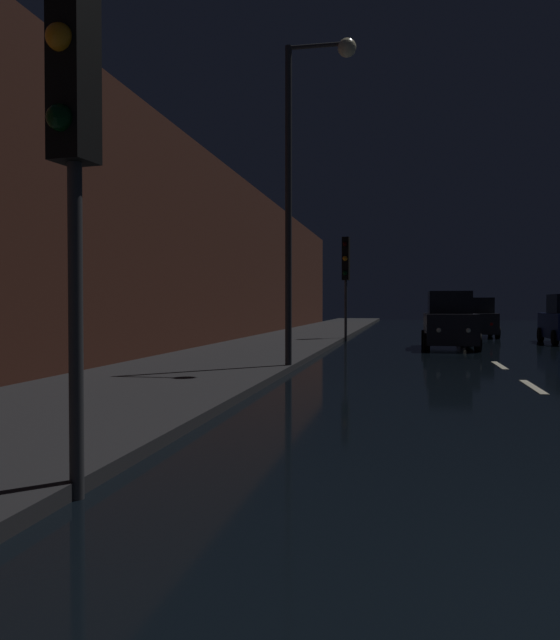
{
  "coord_description": "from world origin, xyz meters",
  "views": [
    {
      "loc": [
        -2.47,
        -2.97,
        1.61
      ],
      "look_at": [
        -6.59,
        18.07,
        1.1
      ],
      "focal_mm": 35.93,
      "sensor_mm": 36.0,
      "label": 1
    }
  ],
  "objects_px": {
    "traffic_light_far_left": "(346,266)",
    "car_approaching_headlights": "(449,322)",
    "streetlamp_overhead": "(306,157)",
    "car_distant_taillights": "(477,319)",
    "traffic_light_near_left": "(72,88)"
  },
  "relations": [
    {
      "from": "car_approaching_headlights",
      "to": "traffic_light_far_left",
      "type": "bearing_deg",
      "value": -133.63
    },
    {
      "from": "traffic_light_near_left",
      "to": "car_approaching_headlights",
      "type": "bearing_deg",
      "value": 175.11
    },
    {
      "from": "traffic_light_near_left",
      "to": "car_distant_taillights",
      "type": "relative_size",
      "value": 1.2
    },
    {
      "from": "car_distant_taillights",
      "to": "car_approaching_headlights",
      "type": "bearing_deg",
      "value": 167.67
    },
    {
      "from": "streetlamp_overhead",
      "to": "car_distant_taillights",
      "type": "bearing_deg",
      "value": 71.81
    },
    {
      "from": "car_approaching_headlights",
      "to": "car_distant_taillights",
      "type": "relative_size",
      "value": 1.08
    },
    {
      "from": "traffic_light_far_left",
      "to": "car_approaching_headlights",
      "type": "bearing_deg",
      "value": 52.37
    },
    {
      "from": "car_approaching_headlights",
      "to": "car_distant_taillights",
      "type": "xyz_separation_m",
      "value": [
        1.93,
        8.81,
        -0.07
      ]
    },
    {
      "from": "traffic_light_near_left",
      "to": "car_approaching_headlights",
      "type": "height_order",
      "value": "traffic_light_near_left"
    },
    {
      "from": "traffic_light_near_left",
      "to": "streetlamp_overhead",
      "type": "distance_m",
      "value": 10.54
    },
    {
      "from": "streetlamp_overhead",
      "to": "car_distant_taillights",
      "type": "distance_m",
      "value": 19.28
    },
    {
      "from": "traffic_light_near_left",
      "to": "car_distant_taillights",
      "type": "height_order",
      "value": "traffic_light_near_left"
    },
    {
      "from": "streetlamp_overhead",
      "to": "car_approaching_headlights",
      "type": "relative_size",
      "value": 1.89
    },
    {
      "from": "traffic_light_near_left",
      "to": "streetlamp_overhead",
      "type": "height_order",
      "value": "streetlamp_overhead"
    },
    {
      "from": "streetlamp_overhead",
      "to": "car_distant_taillights",
      "type": "relative_size",
      "value": 2.03
    }
  ]
}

